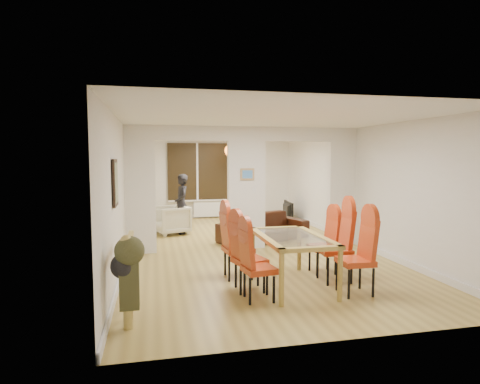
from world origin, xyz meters
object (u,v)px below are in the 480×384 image
object	(u,v)px
dining_chair_rb	(335,244)
coffee_table	(236,222)
dining_chair_rc	(323,243)
sofa	(263,227)
dining_chair_la	(259,263)
dining_chair_lc	(238,244)
dining_table	(292,261)
bowl	(234,218)
person	(182,204)
bottle	(227,214)
armchair	(171,220)
dining_chair_lb	(250,255)
television	(285,211)
dining_chair_ra	(355,255)

from	to	relation	value
dining_chair_rb	coffee_table	size ratio (longest dim) A/B	1.33
dining_chair_rc	sofa	xyz separation A→B (m)	(-0.27, 2.76, -0.19)
dining_chair_la	dining_chair_lc	bearing A→B (deg)	84.74
dining_table	sofa	distance (m)	3.35
coffee_table	bowl	distance (m)	0.14
person	bottle	bearing A→B (deg)	111.39
armchair	sofa	bearing A→B (deg)	40.61
dining_chair_lb	sofa	size ratio (longest dim) A/B	0.49
dining_chair_rb	armchair	distance (m)	5.07
television	dining_chair_la	bearing A→B (deg)	164.25
armchair	person	bearing A→B (deg)	76.24
dining_chair_rb	dining_chair_rc	bearing A→B (deg)	95.16
dining_chair_rc	person	bearing A→B (deg)	111.58
bottle	bowl	xyz separation A→B (m)	(0.18, -0.01, -0.12)
television	bowl	distance (m)	1.82
dining_table	bottle	distance (m)	5.41
dining_chair_ra	dining_chair_rc	distance (m)	1.08
person	television	xyz separation A→B (m)	(3.24, 1.37, -0.46)
dining_table	coffee_table	xyz separation A→B (m)	(0.24, 5.39, -0.29)
dining_chair_rb	dining_chair_rc	xyz separation A→B (m)	(0.01, 0.48, -0.08)
dining_chair_lc	dining_chair_rb	distance (m)	1.54
dining_chair_ra	dining_chair_lc	bearing A→B (deg)	144.78
coffee_table	dining_chair_la	bearing A→B (deg)	-98.57
dining_chair_la	sofa	world-z (taller)	dining_chair_la
dining_chair_la	dining_chair_ra	distance (m)	1.41
dining_chair_lc	dining_table	bearing A→B (deg)	-45.80
armchair	television	xyz separation A→B (m)	(3.51, 1.39, -0.06)
person	dining_chair_lc	bearing A→B (deg)	-1.18
dining_chair_lb	person	size ratio (longest dim) A/B	0.70
bottle	armchair	bearing A→B (deg)	-152.35
dining_table	dining_chair_la	bearing A→B (deg)	-143.09
person	bowl	xyz separation A→B (m)	(1.52, 0.81, -0.53)
armchair	bottle	distance (m)	1.81
armchair	dining_chair_lc	bearing A→B (deg)	-5.67
dining_chair_rb	armchair	bearing A→B (deg)	123.81
armchair	bowl	distance (m)	1.97
dining_chair_ra	bottle	bearing A→B (deg)	99.07
dining_chair_rb	sofa	distance (m)	3.26
dining_chair_rb	bowl	size ratio (longest dim) A/B	5.80
television	dining_table	bearing A→B (deg)	168.11
dining_chair_ra	sofa	distance (m)	3.86
dining_chair_ra	person	size ratio (longest dim) A/B	0.74
television	bottle	world-z (taller)	television
dining_table	dining_chair_lc	bearing A→B (deg)	140.83
armchair	television	size ratio (longest dim) A/B	0.77
sofa	television	size ratio (longest dim) A/B	2.07
dining_chair_la	sofa	xyz separation A→B (m)	(1.12, 3.79, -0.20)
dining_table	person	xyz separation A→B (m)	(-1.34, 4.59, 0.37)
sofa	coffee_table	world-z (taller)	sofa
dining_chair_rc	sofa	distance (m)	2.78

